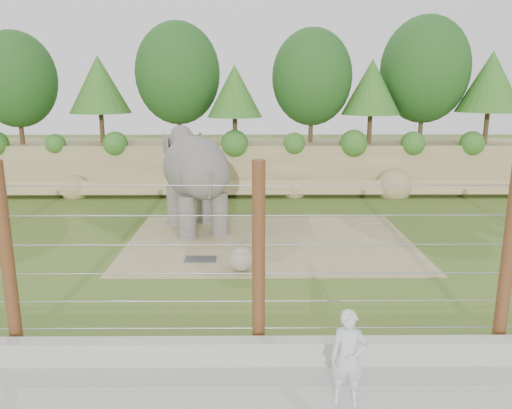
{
  "coord_description": "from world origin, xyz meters",
  "views": [
    {
      "loc": [
        -0.13,
        -13.93,
        5.33
      ],
      "look_at": [
        0.0,
        2.0,
        1.6
      ],
      "focal_mm": 35.0,
      "sensor_mm": 36.0,
      "label": 1
    }
  ],
  "objects_px": {
    "stone_ball": "(241,259)",
    "zookeeper": "(348,358)",
    "elephant": "(196,182)",
    "barrier_fence": "(259,259)"
  },
  "relations": [
    {
      "from": "stone_ball",
      "to": "zookeeper",
      "type": "height_order",
      "value": "zookeeper"
    },
    {
      "from": "elephant",
      "to": "barrier_fence",
      "type": "bearing_deg",
      "value": -97.21
    },
    {
      "from": "barrier_fence",
      "to": "zookeeper",
      "type": "xyz_separation_m",
      "value": [
        1.5,
        -1.79,
        -1.14
      ]
    },
    {
      "from": "stone_ball",
      "to": "zookeeper",
      "type": "bearing_deg",
      "value": -73.03
    },
    {
      "from": "barrier_fence",
      "to": "zookeeper",
      "type": "bearing_deg",
      "value": -50.05
    },
    {
      "from": "stone_ball",
      "to": "barrier_fence",
      "type": "height_order",
      "value": "barrier_fence"
    },
    {
      "from": "barrier_fence",
      "to": "stone_ball",
      "type": "bearing_deg",
      "value": 95.55
    },
    {
      "from": "stone_ball",
      "to": "barrier_fence",
      "type": "xyz_separation_m",
      "value": [
        0.45,
        -4.59,
        1.62
      ]
    },
    {
      "from": "zookeeper",
      "to": "elephant",
      "type": "bearing_deg",
      "value": 118.04
    },
    {
      "from": "elephant",
      "to": "barrier_fence",
      "type": "distance_m",
      "value": 9.34
    }
  ]
}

